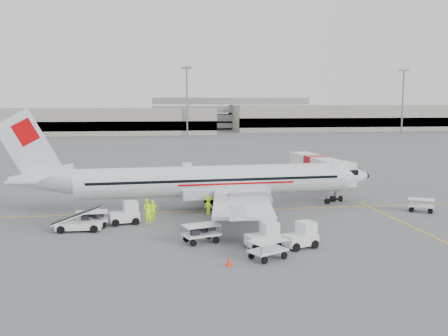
{
  "coord_description": "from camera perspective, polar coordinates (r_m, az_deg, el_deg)",
  "views": [
    {
      "loc": [
        -7.07,
        -45.67,
        9.86
      ],
      "look_at": [
        0.0,
        2.0,
        3.8
      ],
      "focal_mm": 40.0,
      "sensor_mm": 36.0,
      "label": 1
    }
  ],
  "objects": [
    {
      "name": "treeline",
      "position": [
        220.89,
        -6.62,
        5.34
      ],
      "size": [
        300.0,
        3.0,
        6.0
      ],
      "primitive_type": null,
      "color": "black",
      "rests_on": "ground"
    },
    {
      "name": "tug_mid",
      "position": [
        35.09,
        4.45,
        -7.66
      ],
      "size": [
        2.54,
        1.78,
        1.79
      ],
      "primitive_type": null,
      "rotation": [
        0.0,
        0.0,
        0.21
      ],
      "color": "white",
      "rests_on": "ground"
    },
    {
      "name": "ground",
      "position": [
        47.26,
        0.36,
        -4.88
      ],
      "size": [
        360.0,
        360.0,
        0.0
      ],
      "primitive_type": "plane",
      "color": "#56595B"
    },
    {
      "name": "aircraft",
      "position": [
        47.17,
        -1.06,
        0.88
      ],
      "size": [
        35.62,
        28.7,
        9.39
      ],
      "primitive_type": null,
      "rotation": [
        0.0,
        0.0,
        0.06
      ],
      "color": "silver",
      "rests_on": "ground"
    },
    {
      "name": "cart_empty_b",
      "position": [
        50.06,
        21.6,
        -3.99
      ],
      "size": [
        2.73,
        2.41,
        1.22
      ],
      "primitive_type": null,
      "rotation": [
        0.0,
        0.0,
        -0.55
      ],
      "color": "white",
      "rests_on": "ground"
    },
    {
      "name": "crew_a",
      "position": [
        42.13,
        -8.64,
        -5.28
      ],
      "size": [
        0.72,
        0.62,
        1.68
      ],
      "primitive_type": "imported",
      "rotation": [
        0.0,
        0.0,
        0.43
      ],
      "color": "#CEFF15",
      "rests_on": "ground"
    },
    {
      "name": "parking_garage",
      "position": [
        208.18,
        0.43,
        6.38
      ],
      "size": [
        62.0,
        24.0,
        14.0
      ],
      "primitive_type": null,
      "color": "slate",
      "rests_on": "ground"
    },
    {
      "name": "belt_loader",
      "position": [
        41.03,
        -16.27,
        -5.23
      ],
      "size": [
        4.72,
        1.96,
        2.51
      ],
      "primitive_type": null,
      "rotation": [
        0.0,
        0.0,
        -0.05
      ],
      "color": "white",
      "rests_on": "ground"
    },
    {
      "name": "crew_c",
      "position": [
        45.38,
        -1.75,
        -4.3
      ],
      "size": [
        1.16,
        1.24,
        1.68
      ],
      "primitive_type": "imported",
      "rotation": [
        0.0,
        0.0,
        2.24
      ],
      "color": "#CEFF15",
      "rests_on": "ground"
    },
    {
      "name": "cart_loaded_a",
      "position": [
        42.17,
        -14.84,
        -5.68
      ],
      "size": [
        2.59,
        1.63,
        1.31
      ],
      "primitive_type": null,
      "rotation": [
        0.0,
        0.0,
        0.06
      ],
      "color": "white",
      "rests_on": "ground"
    },
    {
      "name": "terminal_west",
      "position": [
        178.82,
        -19.12,
        5.05
      ],
      "size": [
        110.0,
        22.0,
        9.0
      ],
      "primitive_type": null,
      "color": "gray",
      "rests_on": "ground"
    },
    {
      "name": "crew_d",
      "position": [
        43.46,
        -8.11,
        -4.81
      ],
      "size": [
        1.12,
        0.91,
        1.78
      ],
      "primitive_type": "imported",
      "rotation": [
        0.0,
        0.0,
        3.69
      ],
      "color": "#CEFF15",
      "rests_on": "ground"
    },
    {
      "name": "crew_b",
      "position": [
        45.1,
        -8.78,
        -4.52
      ],
      "size": [
        0.98,
        0.94,
        1.59
      ],
      "primitive_type": "imported",
      "rotation": [
        0.0,
        0.0,
        -0.63
      ],
      "color": "#CEFF15",
      "rests_on": "ground"
    },
    {
      "name": "cone_port",
      "position": [
        67.64,
        1.33,
        -0.95
      ],
      "size": [
        0.39,
        0.39,
        0.63
      ],
      "primitive_type": "cone",
      "color": "#E93F09",
      "rests_on": "ground"
    },
    {
      "name": "jet_bridge",
      "position": [
        57.78,
        10.46,
        -0.69
      ],
      "size": [
        3.72,
        15.97,
        4.16
      ],
      "primitive_type": null,
      "rotation": [
        0.0,
        0.0,
        0.05
      ],
      "color": "white",
      "rests_on": "ground"
    },
    {
      "name": "mast_center",
      "position": [
        164.12,
        -4.25,
        7.54
      ],
      "size": [
        3.2,
        1.2,
        22.0
      ],
      "primitive_type": null,
      "color": "slate",
      "rests_on": "ground"
    },
    {
      "name": "stripe_cross",
      "position": [
        44.27,
        20.36,
        -6.15
      ],
      "size": [
        0.2,
        20.0,
        0.01
      ],
      "primitive_type": "cube",
      "color": "yellow",
      "rests_on": "ground"
    },
    {
      "name": "stripe_lead",
      "position": [
        47.26,
        0.36,
        -4.87
      ],
      "size": [
        44.0,
        0.2,
        0.01
      ],
      "primitive_type": "cube",
      "color": "yellow",
      "rests_on": "ground"
    },
    {
      "name": "tug_aft",
      "position": [
        42.63,
        -11.32,
        -5.06
      ],
      "size": [
        2.64,
        1.82,
        1.87
      ],
      "primitive_type": null,
      "rotation": [
        0.0,
        0.0,
        0.19
      ],
      "color": "white",
      "rests_on": "ground"
    },
    {
      "name": "tug_fore",
      "position": [
        35.38,
        8.68,
        -7.58
      ],
      "size": [
        2.64,
        2.03,
        1.8
      ],
      "primitive_type": null,
      "rotation": [
        0.0,
        0.0,
        0.34
      ],
      "color": "white",
      "rests_on": "ground"
    },
    {
      "name": "cart_loaded_b",
      "position": [
        36.34,
        -2.63,
        -7.49
      ],
      "size": [
        2.9,
        2.21,
        1.34
      ],
      "primitive_type": null,
      "rotation": [
        0.0,
        0.0,
        0.3
      ],
      "color": "white",
      "rests_on": "ground"
    },
    {
      "name": "terminal_east",
      "position": [
        205.72,
        13.64,
        5.61
      ],
      "size": [
        90.0,
        26.0,
        10.0
      ],
      "primitive_type": null,
      "color": "gray",
      "rests_on": "ground"
    },
    {
      "name": "cart_empty_a",
      "position": [
        32.66,
        5.05,
        -9.26
      ],
      "size": [
        2.83,
        2.43,
        1.27
      ],
      "primitive_type": null,
      "rotation": [
        0.0,
        0.0,
        0.5
      ],
      "color": "white",
      "rests_on": "ground"
    },
    {
      "name": "mast_east",
      "position": [
        185.39,
        19.74,
        7.1
      ],
      "size": [
        3.2,
        1.2,
        22.0
      ],
      "primitive_type": null,
      "color": "slate",
      "rests_on": "ground"
    },
    {
      "name": "cone_stbd",
      "position": [
        31.36,
        0.59,
        -10.59
      ],
      "size": [
        0.36,
        0.36,
        0.59
      ],
      "primitive_type": "cone",
      "color": "#E93F09",
      "rests_on": "ground"
    }
  ]
}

